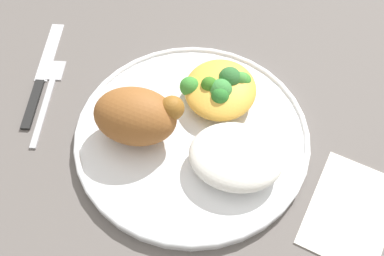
# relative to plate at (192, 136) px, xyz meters

# --- Properties ---
(ground_plane) EXTENTS (2.00, 2.00, 0.00)m
(ground_plane) POSITION_rel_plate_xyz_m (0.00, 0.00, -0.01)
(ground_plane) COLOR #5E5855
(plate) EXTENTS (0.29, 0.29, 0.01)m
(plate) POSITION_rel_plate_xyz_m (0.00, 0.00, 0.00)
(plate) COLOR white
(plate) RESTS_ON ground_plane
(roasted_chicken) EXTENTS (0.11, 0.07, 0.06)m
(roasted_chicken) POSITION_rel_plate_xyz_m (-0.06, -0.01, 0.04)
(roasted_chicken) COLOR brown
(roasted_chicken) RESTS_ON plate
(rice_pile) EXTENTS (0.11, 0.09, 0.03)m
(rice_pile) POSITION_rel_plate_xyz_m (0.06, -0.03, 0.02)
(rice_pile) COLOR white
(rice_pile) RESTS_ON plate
(mac_cheese_with_broccoli) EXTENTS (0.10, 0.10, 0.04)m
(mac_cheese_with_broccoli) POSITION_rel_plate_xyz_m (0.02, 0.06, 0.02)
(mac_cheese_with_broccoli) COLOR gold
(mac_cheese_with_broccoli) RESTS_ON plate
(fork) EXTENTS (0.03, 0.14, 0.01)m
(fork) POSITION_rel_plate_xyz_m (-0.20, 0.03, -0.01)
(fork) COLOR #B2B2B7
(fork) RESTS_ON ground_plane
(knife) EXTENTS (0.04, 0.19, 0.01)m
(knife) POSITION_rel_plate_xyz_m (-0.22, 0.05, -0.00)
(knife) COLOR black
(knife) RESTS_ON ground_plane
(napkin) EXTENTS (0.12, 0.15, 0.00)m
(napkin) POSITION_rel_plate_xyz_m (0.20, -0.06, -0.01)
(napkin) COLOR white
(napkin) RESTS_ON ground_plane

